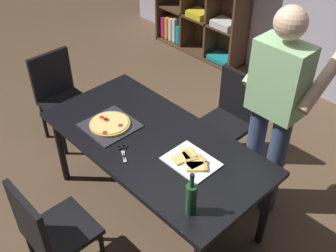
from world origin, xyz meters
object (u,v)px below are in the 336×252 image
pepperoni_pizza_on_tray (110,124)px  chair_near_camera (49,230)px  chair_far_side (230,115)px  kitchen_scissors (123,150)px  person_serving_pizza (276,105)px  wine_bottle (191,198)px  dining_table (154,147)px  chair_left_end (60,93)px

pepperoni_pizza_on_tray → chair_near_camera: bearing=-65.9°
chair_far_side → kitchen_scissors: size_ratio=4.67×
person_serving_pizza → wine_bottle: person_serving_pizza is taller
chair_near_camera → dining_table: bearing=90.0°
person_serving_pizza → kitchen_scissors: size_ratio=9.08×
dining_table → person_serving_pizza: 0.95m
chair_left_end → wine_bottle: wine_bottle is taller
chair_far_side → pepperoni_pizza_on_tray: bearing=-108.6°
chair_far_side → pepperoni_pizza_on_tray: size_ratio=2.38×
chair_far_side → kitchen_scissors: chair_far_side is taller
dining_table → chair_left_end: chair_left_end is taller
chair_left_end → dining_table: bearing=0.0°
dining_table → chair_left_end: bearing=180.0°
chair_far_side → person_serving_pizza: bearing=-22.0°
wine_bottle → dining_table: bearing=156.3°
chair_left_end → wine_bottle: size_ratio=2.85×
chair_near_camera → wine_bottle: (0.67, 0.64, 0.36)m
chair_left_end → kitchen_scissors: (1.32, -0.24, 0.24)m
person_serving_pizza → kitchen_scissors: (-0.60, -0.95, -0.24)m
dining_table → kitchen_scissors: (-0.06, -0.24, 0.08)m
pepperoni_pizza_on_tray → wine_bottle: 1.04m
chair_left_end → pepperoni_pizza_on_tray: 1.06m
chair_left_end → kitchen_scissors: bearing=-10.4°
chair_left_end → pepperoni_pizza_on_tray: (1.02, -0.13, 0.25)m
person_serving_pizza → pepperoni_pizza_on_tray: size_ratio=4.62×
dining_table → kitchen_scissors: 0.26m
wine_bottle → kitchen_scissors: bearing=176.2°
dining_table → chair_left_end: 1.39m
chair_left_end → kitchen_scissors: size_ratio=4.67×
kitchen_scissors → person_serving_pizza: bearing=57.7°
pepperoni_pizza_on_tray → kitchen_scissors: (0.30, -0.11, -0.01)m
chair_near_camera → pepperoni_pizza_on_tray: 0.91m
person_serving_pizza → pepperoni_pizza_on_tray: 1.26m
dining_table → person_serving_pizza: person_serving_pizza is taller
chair_near_camera → person_serving_pizza: 1.80m
person_serving_pizza → pepperoni_pizza_on_tray: bearing=-136.9°
chair_far_side → pepperoni_pizza_on_tray: chair_far_side is taller
dining_table → chair_near_camera: bearing=-90.0°
dining_table → pepperoni_pizza_on_tray: bearing=-159.6°
chair_near_camera → pepperoni_pizza_on_tray: size_ratio=2.38×
dining_table → chair_near_camera: size_ratio=1.99×
chair_far_side → person_serving_pizza: 0.76m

